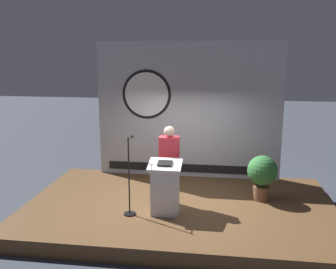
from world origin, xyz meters
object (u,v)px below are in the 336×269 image
Objects in this scene: microphone_stand at (130,187)px; potted_plant at (262,173)px; podium at (165,188)px; speaker_person at (169,165)px.

potted_plant is (2.62, 1.12, 0.04)m from microphone_stand.
potted_plant is (1.94, 1.01, 0.06)m from podium.
potted_plant is at bearing 15.44° from speaker_person.
speaker_person is 1.71× the size of potted_plant.
speaker_person reaches higher than potted_plant.
speaker_person is 2.01m from potted_plant.
podium is 0.58m from speaker_person.
potted_plant is at bearing 23.17° from microphone_stand.
speaker_person is at bearing -164.56° from potted_plant.
microphone_stand is (-0.69, -0.59, -0.31)m from speaker_person.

